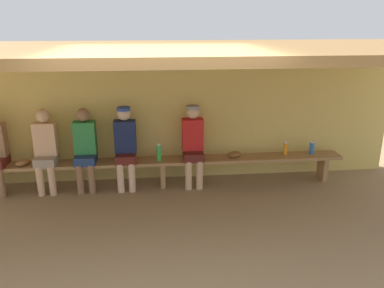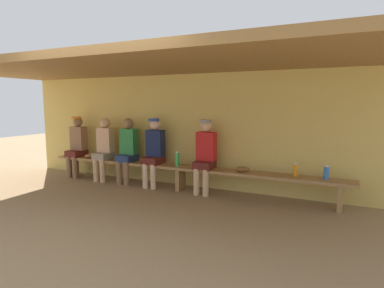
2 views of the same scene
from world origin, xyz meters
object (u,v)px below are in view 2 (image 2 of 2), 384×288
at_px(player_shirtless_tan, 205,153).
at_px(water_bottle_orange, 177,159).
at_px(water_bottle_green, 296,170).
at_px(baseball_glove_dark_brown, 90,156).
at_px(player_in_white, 104,146).
at_px(player_near_post, 154,149).
at_px(player_with_sunglasses, 77,144).
at_px(water_bottle_clear, 326,173).
at_px(player_leftmost, 128,148).
at_px(baseball_glove_worn, 243,169).
at_px(bench, 180,170).

height_order(player_shirtless_tan, water_bottle_orange, player_shirtless_tan).
xyz_separation_m(water_bottle_green, baseball_glove_dark_brown, (-4.27, -0.08, -0.06)).
height_order(player_shirtless_tan, player_in_white, player_shirtless_tan).
bearing_deg(player_near_post, baseball_glove_dark_brown, -178.70).
relative_size(player_with_sunglasses, water_bottle_clear, 6.09).
xyz_separation_m(player_shirtless_tan, player_in_white, (-2.33, -0.00, -0.02)).
distance_m(player_leftmost, player_near_post, 0.63).
bearing_deg(baseball_glove_worn, baseball_glove_dark_brown, -27.59).
bearing_deg(baseball_glove_worn, player_shirtless_tan, -27.51).
bearing_deg(water_bottle_orange, baseball_glove_worn, 1.93).
relative_size(water_bottle_clear, baseball_glove_worn, 0.92).
xyz_separation_m(player_near_post, water_bottle_orange, (0.53, -0.03, -0.15)).
height_order(player_shirtless_tan, baseball_glove_dark_brown, player_shirtless_tan).
height_order(player_shirtless_tan, water_bottle_green, player_shirtless_tan).
distance_m(player_shirtless_tan, water_bottle_orange, 0.58).
bearing_deg(baseball_glove_dark_brown, player_with_sunglasses, -54.84).
bearing_deg(water_bottle_orange, player_in_white, 178.99).
bearing_deg(player_near_post, player_shirtless_tan, 0.00).
relative_size(bench, player_near_post, 4.46).
bearing_deg(player_with_sunglasses, bench, -0.08).
height_order(water_bottle_clear, water_bottle_green, same).
bearing_deg(player_shirtless_tan, bench, -179.59).
distance_m(player_leftmost, baseball_glove_dark_brown, 1.00).
relative_size(player_near_post, water_bottle_clear, 6.09).
bearing_deg(player_with_sunglasses, player_in_white, -0.04).
relative_size(player_with_sunglasses, baseball_glove_worn, 5.60).
bearing_deg(bench, water_bottle_green, 1.33).
bearing_deg(baseball_glove_dark_brown, water_bottle_orange, 130.41).
bearing_deg(baseball_glove_dark_brown, water_bottle_green, 131.37).
xyz_separation_m(player_near_post, water_bottle_clear, (3.12, 0.03, -0.18)).
relative_size(player_shirtless_tan, baseball_glove_dark_brown, 5.60).
bearing_deg(water_bottle_clear, baseball_glove_worn, -179.03).
height_order(player_near_post, player_in_white, player_near_post).
relative_size(player_shirtless_tan, baseball_glove_worn, 5.60).
bearing_deg(player_leftmost, water_bottle_green, 0.78).
xyz_separation_m(bench, water_bottle_orange, (-0.05, -0.03, 0.21)).
relative_size(player_leftmost, water_bottle_clear, 6.05).
xyz_separation_m(player_leftmost, baseball_glove_worn, (2.42, 0.01, -0.22)).
xyz_separation_m(player_with_sunglasses, baseball_glove_dark_brown, (0.41, -0.04, -0.24)).
bearing_deg(player_near_post, player_leftmost, -179.96).
height_order(player_leftmost, player_with_sunglasses, player_with_sunglasses).
distance_m(player_leftmost, player_shirtless_tan, 1.72).
distance_m(water_bottle_orange, baseball_glove_dark_brown, 2.14).
distance_m(bench, baseball_glove_dark_brown, 2.19).
distance_m(bench, player_leftmost, 1.26).
xyz_separation_m(bench, baseball_glove_worn, (1.21, 0.01, 0.12)).
height_order(bench, player_near_post, player_near_post).
bearing_deg(player_with_sunglasses, water_bottle_orange, -0.71).
height_order(player_near_post, player_with_sunglasses, same).
relative_size(player_leftmost, baseball_glove_worn, 5.56).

